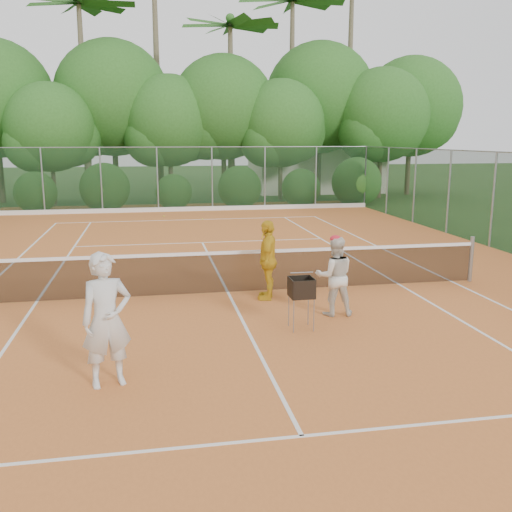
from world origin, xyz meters
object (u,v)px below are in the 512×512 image
(player_center_grp, at_px, (335,276))
(player_yellow, at_px, (268,260))
(ball_hopper, at_px, (301,289))
(player_white, at_px, (107,320))

(player_center_grp, relative_size, player_yellow, 0.93)
(player_center_grp, bearing_deg, ball_hopper, -140.32)
(player_white, distance_m, player_center_grp, 4.86)
(player_white, xyz_separation_m, player_yellow, (3.09, 3.91, -0.09))
(player_white, xyz_separation_m, ball_hopper, (3.28, 1.84, -0.20))
(player_white, relative_size, ball_hopper, 2.00)
(player_yellow, xyz_separation_m, ball_hopper, (0.19, -2.07, -0.10))
(player_yellow, relative_size, ball_hopper, 1.80)
(player_yellow, height_order, ball_hopper, player_yellow)
(player_yellow, bearing_deg, player_white, -21.54)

